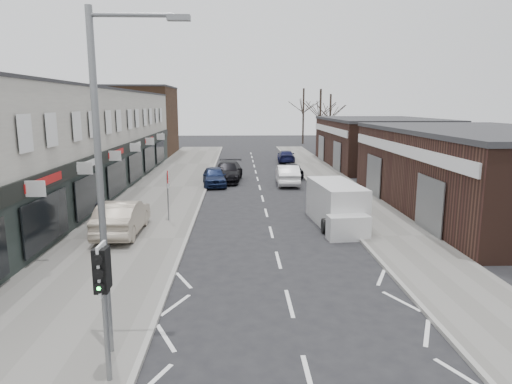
{
  "coord_description": "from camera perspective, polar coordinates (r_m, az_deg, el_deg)",
  "views": [
    {
      "loc": [
        -1.54,
        -11.14,
        6.04
      ],
      "look_at": [
        -0.85,
        6.75,
        2.6
      ],
      "focal_mm": 32.0,
      "sensor_mm": 36.0,
      "label": 1
    }
  ],
  "objects": [
    {
      "name": "tree_far_c",
      "position": [
        72.1,
        5.86,
        6.02
      ],
      "size": [
        3.6,
        3.6,
        8.5
      ],
      "primitive_type": null,
      "color": "#382D26",
      "rests_on": "ground"
    },
    {
      "name": "tree_far_a",
      "position": [
        60.38,
        7.91,
        5.04
      ],
      "size": [
        3.6,
        3.6,
        8.0
      ],
      "primitive_type": null,
      "color": "#382D26",
      "rests_on": "ground"
    },
    {
      "name": "parked_car_right_a",
      "position": [
        34.95,
        3.99,
        2.16
      ],
      "size": [
        1.75,
        4.64,
        1.51
      ],
      "primitive_type": "imported",
      "rotation": [
        0.0,
        0.0,
        3.11
      ],
      "color": "white",
      "rests_on": "ground"
    },
    {
      "name": "parked_car_left_a",
      "position": [
        34.5,
        -5.25,
        1.95
      ],
      "size": [
        2.1,
        4.34,
        1.43
      ],
      "primitive_type": "imported",
      "rotation": [
        0.0,
        0.0,
        0.1
      ],
      "color": "#152042",
      "rests_on": "ground"
    },
    {
      "name": "brick_block_far",
      "position": [
        57.44,
        -14.36,
        8.51
      ],
      "size": [
        8.0,
        10.0,
        8.0
      ],
      "primitive_type": "cube",
      "color": "#49301F",
      "rests_on": "ground"
    },
    {
      "name": "parked_car_right_b",
      "position": [
        38.47,
        4.43,
        2.78
      ],
      "size": [
        1.87,
        3.88,
        1.28
      ],
      "primitive_type": "imported",
      "rotation": [
        0.0,
        0.0,
        3.24
      ],
      "color": "black",
      "rests_on": "ground"
    },
    {
      "name": "pavement_right",
      "position": [
        34.46,
        10.06,
        0.72
      ],
      "size": [
        3.5,
        64.0,
        0.12
      ],
      "primitive_type": "cube",
      "color": "slate",
      "rests_on": "ground"
    },
    {
      "name": "sedan_on_pavement",
      "position": [
        22.02,
        -16.39,
        -3.03
      ],
      "size": [
        1.72,
        4.86,
        1.6
      ],
      "primitive_type": "imported",
      "rotation": [
        0.0,
        0.0,
        3.15
      ],
      "color": "gray",
      "rests_on": "pavement_left"
    },
    {
      "name": "right_unit_far",
      "position": [
        47.43,
        15.13,
        5.92
      ],
      "size": [
        10.0,
        16.0,
        4.5
      ],
      "primitive_type": "cube",
      "color": "#3A221A",
      "rests_on": "ground"
    },
    {
      "name": "traffic_light",
      "position": [
        10.23,
        -18.6,
        -10.48
      ],
      "size": [
        0.28,
        0.6,
        3.1
      ],
      "color": "slate",
      "rests_on": "pavement_left"
    },
    {
      "name": "shop_terrace_left",
      "position": [
        32.99,
        -23.56,
        5.65
      ],
      "size": [
        8.0,
        41.0,
        7.1
      ],
      "primitive_type": "cube",
      "color": "beige",
      "rests_on": "ground"
    },
    {
      "name": "parked_car_left_b",
      "position": [
        36.43,
        -3.61,
        2.54
      ],
      "size": [
        2.62,
        5.48,
        1.54
      ],
      "primitive_type": "imported",
      "rotation": [
        0.0,
        0.0,
        -0.09
      ],
      "color": "black",
      "rests_on": "ground"
    },
    {
      "name": "right_unit_near",
      "position": [
        29.05,
        26.76,
        2.21
      ],
      "size": [
        10.0,
        18.0,
        4.5
      ],
      "primitive_type": "cube",
      "color": "#3A221A",
      "rests_on": "ground"
    },
    {
      "name": "tree_far_b",
      "position": [
        66.71,
        9.14,
        5.55
      ],
      "size": [
        3.6,
        3.6,
        7.5
      ],
      "primitive_type": null,
      "color": "#382D26",
      "rests_on": "ground"
    },
    {
      "name": "white_van",
      "position": [
        23.39,
        10.06,
        -1.7
      ],
      "size": [
        2.35,
        5.67,
        2.15
      ],
      "rotation": [
        0.0,
        0.0,
        0.09
      ],
      "color": "silver",
      "rests_on": "ground"
    },
    {
      "name": "street_lamp",
      "position": [
        10.86,
        -18.16,
        2.8
      ],
      "size": [
        2.23,
        0.22,
        8.0
      ],
      "color": "slate",
      "rests_on": "pavement_left"
    },
    {
      "name": "pavement_left",
      "position": [
        34.08,
        -10.94,
        0.57
      ],
      "size": [
        5.5,
        64.0,
        0.12
      ],
      "primitive_type": "cube",
      "color": "slate",
      "rests_on": "ground"
    },
    {
      "name": "pedestrian",
      "position": [
        22.78,
        -18.65,
        -2.34
      ],
      "size": [
        0.75,
        0.57,
        1.87
      ],
      "primitive_type": "imported",
      "rotation": [
        0.0,
        0.0,
        3.33
      ],
      "color": "black",
      "rests_on": "pavement_left"
    },
    {
      "name": "parked_car_right_c",
      "position": [
        48.76,
        3.77,
        4.48
      ],
      "size": [
        1.98,
        4.38,
        1.24
      ],
      "primitive_type": "imported",
      "rotation": [
        0.0,
        0.0,
        3.09
      ],
      "color": "#13163D",
      "rests_on": "ground"
    },
    {
      "name": "ground",
      "position": [
        12.77,
        5.23,
        -17.41
      ],
      "size": [
        160.0,
        160.0,
        0.0
      ],
      "primitive_type": "plane",
      "color": "black",
      "rests_on": "ground"
    },
    {
      "name": "warning_sign",
      "position": [
        23.74,
        -10.93,
        1.37
      ],
      "size": [
        0.12,
        0.8,
        2.7
      ],
      "color": "slate",
      "rests_on": "pavement_left"
    }
  ]
}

